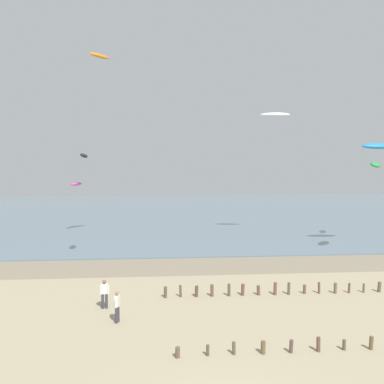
{
  "coord_description": "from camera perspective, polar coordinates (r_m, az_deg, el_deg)",
  "views": [
    {
      "loc": [
        -2.2,
        -12.09,
        8.55
      ],
      "look_at": [
        -0.4,
        10.6,
        6.91
      ],
      "focal_mm": 37.76,
      "sensor_mm": 36.0,
      "label": 1
    }
  ],
  "objects": [
    {
      "name": "kite_aloft_0",
      "position": [
        43.71,
        24.89,
        5.91
      ],
      "size": [
        3.52,
        1.27,
        0.8
      ],
      "primitive_type": "ellipsoid",
      "rotation": [
        -0.22,
        0.0,
        3.16
      ],
      "color": "#2384D1"
    },
    {
      "name": "kite_aloft_2",
      "position": [
        50.8,
        -16.02,
        1.1
      ],
      "size": [
        1.4,
        2.61,
        0.41
      ],
      "primitive_type": "ellipsoid",
      "rotation": [
        -0.01,
        0.0,
        1.32
      ],
      "color": "#E54C99"
    },
    {
      "name": "kite_aloft_4",
      "position": [
        40.06,
        24.48,
        3.51
      ],
      "size": [
        2.36,
        2.72,
        0.74
      ],
      "primitive_type": "ellipsoid",
      "rotation": [
        -0.42,
        0.0,
        4.08
      ],
      "color": "green"
    },
    {
      "name": "kite_aloft_1",
      "position": [
        47.32,
        11.65,
        10.63
      ],
      "size": [
        3.51,
        1.63,
        0.62
      ],
      "primitive_type": "ellipsoid",
      "rotation": [
        -0.07,
        0.0,
        2.99
      ],
      "color": "white"
    },
    {
      "name": "kite_aloft_6",
      "position": [
        42.96,
        -12.95,
        18.23
      ],
      "size": [
        2.25,
        2.39,
        0.63
      ],
      "primitive_type": "ellipsoid",
      "rotation": [
        0.35,
        0.0,
        0.85
      ],
      "color": "orange"
    },
    {
      "name": "groyne_mid",
      "position": [
        27.5,
        11.75,
        -13.29
      ],
      "size": [
        15.36,
        0.36,
        0.82
      ],
      "color": "brown",
      "rests_on": "ground"
    },
    {
      "name": "wet_sand_strip",
      "position": [
        33.98,
        -0.69,
        -10.45
      ],
      "size": [
        120.0,
        5.65,
        0.01
      ],
      "primitive_type": "cube",
      "color": "gray",
      "rests_on": "ground"
    },
    {
      "name": "kite_aloft_3",
      "position": [
        35.19,
        -15.02,
        4.98
      ],
      "size": [
        0.9,
        2.04,
        0.52
      ],
      "primitive_type": "ellipsoid",
      "rotation": [
        -0.36,
        0.0,
        4.81
      ],
      "color": "black"
    },
    {
      "name": "groyne_near",
      "position": [
        20.14,
        15.21,
        -20.24
      ],
      "size": [
        11.59,
        0.35,
        0.69
      ],
      "color": "brown",
      "rests_on": "ground"
    },
    {
      "name": "person_nearest_camera",
      "position": [
        24.95,
        -12.26,
        -13.78
      ],
      "size": [
        0.57,
        0.26,
        1.71
      ],
      "color": "#383842",
      "rests_on": "ground"
    },
    {
      "name": "sea",
      "position": [
        71.18,
        -2.74,
        -2.74
      ],
      "size": [
        160.0,
        70.0,
        0.1
      ],
      "primitive_type": "cube",
      "color": "slate",
      "rests_on": "ground"
    },
    {
      "name": "person_by_waterline",
      "position": [
        22.8,
        -10.53,
        -15.5
      ],
      "size": [
        0.31,
        0.55,
        1.71
      ],
      "color": "#383842",
      "rests_on": "ground"
    }
  ]
}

